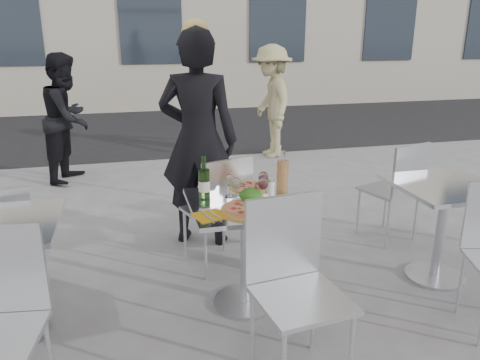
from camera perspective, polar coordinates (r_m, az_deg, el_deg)
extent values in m
plane|color=slate|center=(3.35, 0.64, -14.75)|extent=(80.00, 80.00, 0.00)
cube|color=black|center=(9.44, -9.39, 6.41)|extent=(24.00, 5.00, 0.00)
cylinder|color=#B7BABF|center=(3.35, 0.64, -14.58)|extent=(0.44, 0.44, 0.02)
cylinder|color=#B7BABF|center=(3.17, 0.66, -9.10)|extent=(0.07, 0.07, 0.72)
cube|color=silver|center=(3.03, 0.69, -2.91)|extent=(0.72, 0.72, 0.03)
cylinder|color=#B7BABF|center=(3.36, -26.12, -16.45)|extent=(0.44, 0.44, 0.02)
cylinder|color=#B7BABF|center=(3.19, -26.99, -11.05)|extent=(0.07, 0.07, 0.72)
cylinder|color=#B7BABF|center=(3.95, 22.60, -10.70)|extent=(0.44, 0.44, 0.02)
cylinder|color=#B7BABF|center=(3.80, 23.23, -5.92)|extent=(0.07, 0.07, 0.72)
cube|color=silver|center=(3.68, 23.90, -0.69)|extent=(0.72, 0.72, 0.03)
cylinder|color=silver|center=(3.98, -1.99, -5.67)|extent=(0.02, 0.02, 0.45)
cylinder|color=silver|center=(3.83, -6.72, -6.76)|extent=(0.02, 0.02, 0.45)
cylinder|color=silver|center=(3.69, 0.80, -7.56)|extent=(0.02, 0.02, 0.45)
cylinder|color=silver|center=(3.53, -4.20, -8.84)|extent=(0.02, 0.02, 0.45)
cube|color=silver|center=(3.66, -3.09, -3.82)|extent=(0.53, 0.53, 0.03)
cube|color=silver|center=(3.40, -1.46, -1.16)|extent=(0.41, 0.15, 0.45)
cylinder|color=silver|center=(2.59, 13.38, -19.95)|extent=(0.03, 0.03, 0.48)
cylinder|color=silver|center=(2.70, 1.53, -17.62)|extent=(0.03, 0.03, 0.48)
cylinder|color=silver|center=(2.85, 8.91, -15.81)|extent=(0.03, 0.03, 0.48)
cube|color=silver|center=(2.49, 7.51, -14.23)|extent=(0.50, 0.50, 0.03)
cube|color=silver|center=(2.54, 5.33, -6.94)|extent=(0.44, 0.08, 0.48)
cylinder|color=silver|center=(3.95, -23.65, -7.83)|extent=(0.02, 0.02, 0.40)
cylinder|color=silver|center=(3.66, -23.55, -9.84)|extent=(0.02, 0.02, 0.40)
cube|color=silver|center=(3.73, -26.43, -6.21)|extent=(0.43, 0.43, 0.02)
cube|color=silver|center=(3.48, -26.99, -4.16)|extent=(0.37, 0.09, 0.40)
cylinder|color=silver|center=(2.71, -22.16, -19.20)|extent=(0.02, 0.02, 0.46)
cylinder|color=silver|center=(4.67, 17.30, -2.94)|extent=(0.02, 0.02, 0.44)
cylinder|color=silver|center=(4.43, 14.21, -3.81)|extent=(0.02, 0.02, 0.44)
cylinder|color=silver|center=(4.46, 20.63, -4.26)|extent=(0.02, 0.02, 0.44)
cylinder|color=silver|center=(4.20, 17.58, -5.26)|extent=(0.02, 0.02, 0.44)
cube|color=silver|center=(4.36, 17.70, -1.22)|extent=(0.51, 0.51, 0.02)
cube|color=silver|center=(4.17, 20.09, 1.07)|extent=(0.40, 0.14, 0.44)
cylinder|color=silver|center=(3.46, 25.31, -11.32)|extent=(0.02, 0.02, 0.44)
imported|color=black|center=(3.98, -5.12, 4.89)|extent=(0.79, 0.66, 1.85)
imported|color=black|center=(6.18, -20.27, 7.10)|extent=(0.81, 0.91, 1.57)
imported|color=tan|center=(6.97, 3.84, 9.50)|extent=(0.62, 1.06, 1.64)
cylinder|color=tan|center=(2.86, 1.05, -3.60)|extent=(0.34, 0.34, 0.02)
cylinder|color=tan|center=(2.86, 1.05, -3.42)|extent=(0.30, 0.30, 0.00)
cylinder|color=white|center=(3.24, 1.23, -1.14)|extent=(0.32, 0.32, 0.01)
cylinder|color=tan|center=(3.23, 1.23, -0.88)|extent=(0.28, 0.28, 0.02)
cylinder|color=tan|center=(3.23, 1.23, -0.72)|extent=(0.24, 0.24, 0.00)
cylinder|color=white|center=(3.02, 1.31, -2.53)|extent=(0.22, 0.22, 0.01)
ellipsoid|color=#1B6C1C|center=(3.01, 1.31, -1.83)|extent=(0.15, 0.15, 0.08)
sphere|color=#B21914|center=(3.03, 1.94, -1.47)|extent=(0.03, 0.03, 0.03)
cylinder|color=#254C1C|center=(3.04, -4.39, -0.55)|extent=(0.07, 0.07, 0.20)
cone|color=#254C1C|center=(3.01, -4.43, 1.26)|extent=(0.07, 0.07, 0.03)
cylinder|color=#254C1C|center=(3.00, -4.45, 2.08)|extent=(0.03, 0.03, 0.10)
cylinder|color=silver|center=(3.05, -4.39, -0.73)|extent=(0.07, 0.08, 0.07)
cylinder|color=#E5A762|center=(3.18, 5.22, 0.44)|extent=(0.08, 0.08, 0.22)
cylinder|color=white|center=(3.15, 5.29, 2.88)|extent=(0.03, 0.03, 0.08)
cylinder|color=white|center=(3.16, 3.64, -0.91)|extent=(0.06, 0.06, 0.09)
cylinder|color=silver|center=(3.14, 3.66, 0.01)|extent=(0.06, 0.06, 0.02)
cylinder|color=white|center=(3.04, -0.51, -2.45)|extent=(0.06, 0.06, 0.00)
cylinder|color=white|center=(3.03, -0.52, -1.68)|extent=(0.01, 0.01, 0.09)
ellipsoid|color=white|center=(3.01, -0.52, -0.42)|extent=(0.07, 0.07, 0.08)
ellipsoid|color=beige|center=(3.01, -0.52, -0.60)|extent=(0.05, 0.05, 0.05)
cylinder|color=white|center=(3.11, -1.28, -2.00)|extent=(0.06, 0.06, 0.00)
cylinder|color=white|center=(3.10, -1.29, -1.25)|extent=(0.01, 0.01, 0.09)
ellipsoid|color=white|center=(3.07, -1.30, -0.02)|extent=(0.07, 0.07, 0.08)
ellipsoid|color=beige|center=(3.08, -1.29, -0.19)|extent=(0.05, 0.05, 0.05)
cylinder|color=white|center=(3.05, 2.80, -2.43)|extent=(0.06, 0.06, 0.00)
cylinder|color=white|center=(3.03, 2.81, -1.67)|extent=(0.01, 0.01, 0.09)
ellipsoid|color=white|center=(3.01, 2.83, -0.41)|extent=(0.07, 0.07, 0.08)
ellipsoid|color=#4E0B17|center=(3.01, 2.83, -0.59)|extent=(0.05, 0.05, 0.05)
cylinder|color=white|center=(3.17, 2.85, -1.64)|extent=(0.06, 0.06, 0.00)
cylinder|color=white|center=(3.15, 2.86, -0.91)|extent=(0.01, 0.01, 0.09)
ellipsoid|color=white|center=(3.13, 2.88, 0.31)|extent=(0.07, 0.07, 0.08)
ellipsoid|color=#4E0B17|center=(3.14, 2.87, 0.13)|extent=(0.05, 0.05, 0.05)
cube|color=#EAB114|center=(2.79, -3.72, -4.36)|extent=(0.22, 0.22, 0.00)
cube|color=#B7BABF|center=(2.79, -4.12, -4.32)|extent=(0.07, 0.20, 0.00)
cube|color=#B7BABF|center=(2.80, -3.11, -4.23)|extent=(0.06, 0.18, 0.00)
cube|color=#EAB114|center=(2.89, 6.64, -3.71)|extent=(0.22, 0.22, 0.00)
cube|color=#B7BABF|center=(2.88, 6.27, -3.67)|extent=(0.07, 0.20, 0.00)
cube|color=#B7BABF|center=(2.90, 7.20, -3.58)|extent=(0.06, 0.18, 0.00)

